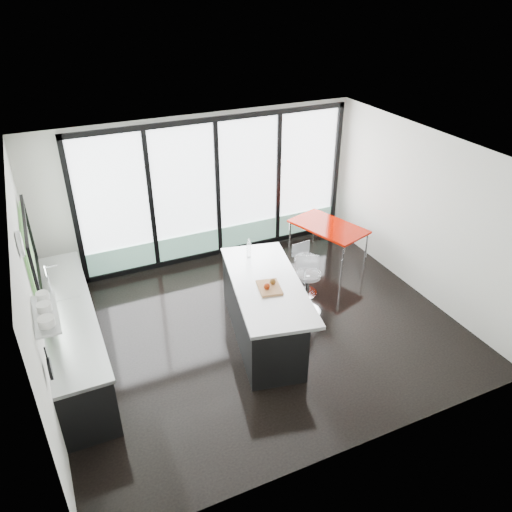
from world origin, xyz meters
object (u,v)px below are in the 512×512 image
island (261,309)px  red_table (327,243)px  bar_stool_far (305,276)px  bar_stool_near (307,293)px

island → red_table: island is taller
bar_stool_far → red_table: size_ratio=0.52×
bar_stool_far → red_table: red_table is taller
island → bar_stool_far: island is taller
island → red_table: 2.62m
island → red_table: bearing=36.3°
island → bar_stool_far: bearing=32.0°
island → bar_stool_near: bearing=13.9°
island → bar_stool_near: 0.95m
island → red_table: (2.11, 1.55, -0.11)m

